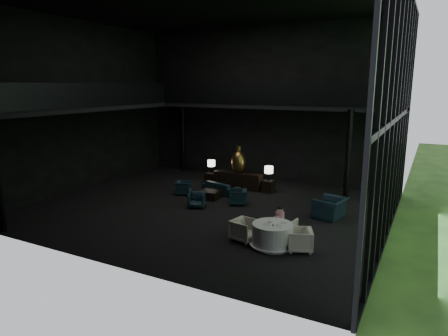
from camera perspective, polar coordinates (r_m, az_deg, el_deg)
The scene contains 35 objects.
floor at distance 16.74m, azimuth -2.27°, elevation -5.68°, with size 14.00×12.00×0.02m, color black.
ceiling at distance 16.23m, azimuth -2.52°, elevation 22.35°, with size 14.00×12.00×0.02m, color black.
wall_back at distance 21.39m, azimuth 5.81°, elevation 9.01°, with size 14.00×0.04×8.00m, color black.
wall_front at distance 11.24m, azimuth -18.03°, elevation 5.98°, with size 14.00×0.04×8.00m, color black.
wall_left at distance 20.42m, azimuth -19.81°, elevation 8.25°, with size 0.04×12.00×8.00m, color black.
curtain_wall at distance 13.88m, azimuth 23.46°, elevation 6.60°, with size 0.20×12.00×8.00m, color black, non-canonical shape.
mezzanine_left at distance 19.70m, azimuth -17.82°, elevation 8.27°, with size 2.00×12.00×0.25m, color black.
mezzanine_back at distance 20.09m, azimuth 7.40°, elevation 8.79°, with size 12.00×2.00×0.25m, color black.
railing_left at distance 18.98m, azimuth -15.78°, elevation 10.09°, with size 0.06×12.00×1.00m, color black.
railing_back at distance 19.14m, azimuth 6.38°, elevation 10.47°, with size 12.00×0.06×1.00m, color black.
column_nw at distance 23.64m, azimuth -5.90°, elevation 4.40°, with size 0.24×0.24×4.00m, color black.
column_ne at distance 18.34m, azimuth 17.30°, elevation 1.78°, with size 0.24×0.24×4.00m, color black.
console at distance 19.73m, azimuth 2.00°, elevation -1.78°, with size 2.46×0.56×0.78m, color black.
bronze_urn at distance 19.56m, azimuth 2.07°, elevation 0.96°, with size 0.71×0.71×1.32m.
side_table_left at distance 20.59m, azimuth -1.84°, elevation -1.48°, with size 0.53×0.53×0.59m, color black.
table_lamp_left at distance 20.45m, azimuth -1.83°, elevation 0.61°, with size 0.39×0.39×0.65m.
side_table_right at distance 19.15m, azimuth 6.34°, elevation -2.60°, with size 0.52×0.52×0.57m, color black.
table_lamp_right at distance 18.99m, azimuth 6.42°, elevation -0.33°, with size 0.41×0.41×0.68m.
sofa at distance 18.82m, azimuth -0.42°, elevation -2.62°, with size 1.71×0.50×0.67m, color black.
lounge_armchair_west at distance 18.72m, azimuth -5.82°, elevation -2.84°, with size 0.60×0.56×0.62m, color #1B2E3D.
lounge_armchair_east at distance 17.08m, azimuth 1.99°, elevation -4.13°, with size 0.65×0.61×0.67m, color black.
lounge_armchair_south at distance 16.73m, azimuth -3.90°, elevation -4.62°, with size 0.59×0.55×0.61m, color black.
window_armchair at distance 15.87m, azimuth 14.95°, elevation -4.86°, with size 1.34×0.87×1.17m, color black.
coffee_table at distance 17.99m, azimuth -2.03°, elevation -3.80°, with size 0.83×0.83×0.37m, color black.
dining_table at distance 12.88m, azimuth 6.92°, elevation -9.69°, with size 1.46×1.46×0.75m.
dining_chair_north at distance 13.58m, azimuth 8.48°, elevation -8.37°, with size 0.73×0.68×0.75m, color beige.
dining_chair_east at distance 12.68m, azimuth 10.74°, elevation -9.92°, with size 0.74×0.69×0.76m, color #B2AC94.
dining_chair_west at distance 13.24m, azimuth 2.95°, elevation -8.70°, with size 0.76×0.72×0.79m, color tan.
child at distance 13.53m, azimuth 8.00°, elevation -6.67°, with size 0.30×0.30×0.64m.
plate_a at distance 12.66m, azimuth 6.15°, elevation -7.98°, with size 0.23×0.23×0.01m, color white.
plate_b at distance 12.87m, azimuth 8.52°, elevation -7.71°, with size 0.22×0.22×0.02m, color white.
saucer at distance 12.52m, azimuth 7.99°, elevation -8.26°, with size 0.15×0.15×0.01m, color white.
coffee_cup at distance 12.55m, azimuth 7.62°, elevation -8.03°, with size 0.07×0.07×0.06m, color white.
cereal_bowl at distance 12.81m, azimuth 6.56°, elevation -7.62°, with size 0.14×0.14×0.07m, color white.
cream_pot at distance 12.52m, azimuth 7.03°, elevation -8.11°, with size 0.06×0.06×0.06m, color #99999E.
Camera 1 is at (8.02, -13.80, 5.04)m, focal length 32.00 mm.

